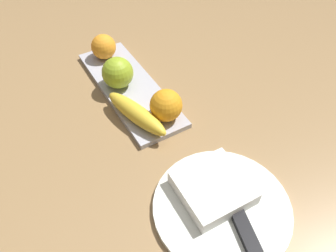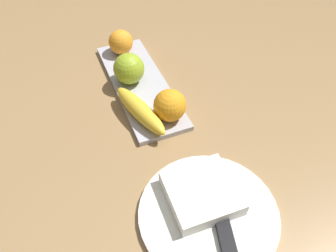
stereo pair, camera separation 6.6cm
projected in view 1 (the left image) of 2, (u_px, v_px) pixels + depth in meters
The scene contains 9 objects.
ground_plane at pixel (128, 81), 0.83m from camera, with size 2.40×2.40×0.00m, color #947249.
fruit_tray at pixel (129, 88), 0.80m from camera, with size 0.37×0.12×0.01m, color #B0B0BD.
apple at pixel (118, 73), 0.77m from camera, with size 0.07×0.07×0.07m, color #90AF27.
banana at pixel (136, 113), 0.70m from camera, with size 0.18×0.04×0.04m, color yellow.
orange_near_apple at pixel (166, 105), 0.69m from camera, with size 0.07×0.07×0.07m, color orange.
orange_near_banana at pixel (104, 47), 0.85m from camera, with size 0.06×0.06×0.06m, color orange.
dinner_plate at pixel (222, 207), 0.58m from camera, with size 0.25×0.25×0.01m, color white.
folded_napkin at pixel (213, 188), 0.58m from camera, with size 0.12×0.12×0.03m, color white.
knife at pixel (240, 221), 0.55m from camera, with size 0.18×0.07×0.01m.
Camera 1 is at (-0.61, 0.24, 0.53)m, focal length 34.82 mm.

